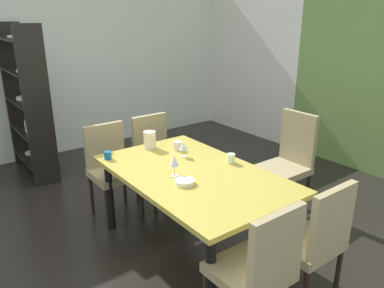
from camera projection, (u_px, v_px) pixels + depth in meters
name	position (u px, v px, depth m)	size (l,w,h in m)	color
ground_plane	(152.00, 226.00, 3.73)	(5.47, 6.09, 0.02)	black
back_panel_interior	(250.00, 55.00, 6.27)	(2.07, 0.10, 2.66)	silver
left_interior_panel	(50.00, 63.00, 5.31)	(0.10, 6.09, 2.66)	silver
dining_table	(193.00, 181.00, 3.14)	(1.71, 1.04, 0.75)	#AE9B3D
chair_right_near	(259.00, 267.00, 2.26)	(0.44, 0.44, 0.98)	#9B8C64
chair_left_far	(156.00, 154.00, 4.10)	(0.45, 0.44, 0.95)	#9B8C64
chair_right_far	(313.00, 237.00, 2.56)	(0.44, 0.44, 0.96)	#9B8C64
chair_head_far	(289.00, 158.00, 3.88)	(0.44, 0.45, 1.05)	#9B8C64
chair_left_near	(111.00, 165.00, 3.80)	(0.45, 0.44, 0.95)	#9B8C64
display_shelf	(27.00, 102.00, 4.68)	(1.01, 0.31, 1.90)	black
wine_glass_left	(174.00, 161.00, 2.99)	(0.08, 0.08, 0.18)	silver
wine_glass_front	(183.00, 147.00, 3.41)	(0.07, 0.07, 0.14)	silver
serving_bowl_rear	(185.00, 182.00, 2.89)	(0.15, 0.15, 0.04)	white
cup_north	(231.00, 158.00, 3.29)	(0.07, 0.07, 0.08)	#E2F0C7
cup_near_shelf	(178.00, 146.00, 3.60)	(0.08, 0.08, 0.08)	silver
cup_south	(108.00, 155.00, 3.38)	(0.07, 0.07, 0.07)	#125A99
pitcher_corner	(150.00, 140.00, 3.64)	(0.13, 0.12, 0.17)	beige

